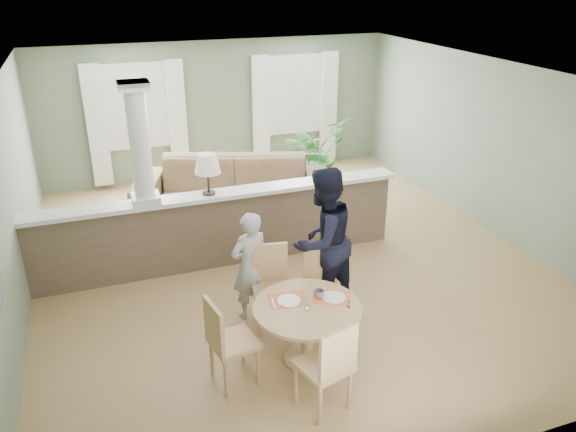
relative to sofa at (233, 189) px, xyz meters
name	(u,v)px	position (x,y,z in m)	size (l,w,h in m)	color
ground	(286,259)	(0.30, -1.85, -0.48)	(8.00, 8.00, 0.00)	tan
room_shell	(269,130)	(0.27, -1.23, 1.33)	(7.02, 8.02, 2.71)	gray
pony_wall	(215,220)	(-0.69, -1.65, 0.22)	(5.32, 0.38, 2.70)	brown
sofa	(233,189)	(0.00, 0.00, 0.00)	(3.30, 1.29, 0.96)	olive
houseplant	(315,153)	(1.84, 0.80, 0.20)	(1.23, 1.07, 1.37)	#2D6D2B
dining_table	(307,317)	(-0.27, -4.13, 0.08)	(1.16, 1.16, 0.79)	tan
chair_far_boy	(271,282)	(-0.40, -3.29, 0.07)	(0.52, 0.52, 1.00)	tan
chair_far_man	(321,282)	(0.18, -3.44, 0.03)	(0.51, 0.51, 0.93)	tan
chair_near	(329,364)	(-0.37, -4.91, 0.08)	(0.57, 0.57, 1.01)	tan
chair_side	(226,339)	(-1.17, -4.19, 0.06)	(0.52, 0.52, 0.99)	tan
child_person	(250,266)	(-0.59, -3.07, 0.21)	(0.51, 0.33, 1.39)	#A3A4A8
man_person	(322,241)	(0.30, -3.18, 0.45)	(0.90, 0.70, 1.86)	black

